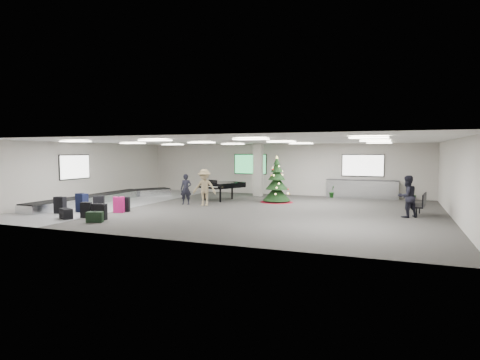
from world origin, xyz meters
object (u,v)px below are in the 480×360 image
at_px(christmas_tree, 277,186).
at_px(traveler_a, 186,189).
at_px(potted_plant_left, 332,192).
at_px(bench, 421,203).
at_px(baggage_carousel, 104,198).
at_px(traveler_bench, 407,196).
at_px(pink_suitcase, 119,205).
at_px(grand_piano, 222,185).
at_px(potted_plant_right, 412,194).
at_px(traveler_b, 204,188).
at_px(service_counter, 362,189).

relative_size(christmas_tree, traveler_a, 1.60).
bearing_deg(potted_plant_left, bench, -50.44).
bearing_deg(baggage_carousel, bench, 3.83).
bearing_deg(potted_plant_left, traveler_bench, -57.53).
bearing_deg(potted_plant_left, christmas_tree, -126.80).
bearing_deg(christmas_tree, bench, -17.27).
height_order(pink_suitcase, grand_piano, grand_piano).
bearing_deg(potted_plant_right, potted_plant_left, -178.77).
bearing_deg(traveler_a, traveler_b, -20.45).
relative_size(pink_suitcase, grand_piano, 0.29).
distance_m(baggage_carousel, pink_suitcase, 4.37).
height_order(baggage_carousel, traveler_bench, traveler_bench).
xyz_separation_m(baggage_carousel, traveler_b, (5.76, 0.53, 0.70)).
bearing_deg(pink_suitcase, potted_plant_right, 18.03).
relative_size(grand_piano, traveler_b, 1.37).
bearing_deg(pink_suitcase, service_counter, 25.48).
distance_m(traveler_b, potted_plant_left, 8.08).
bearing_deg(traveler_bench, grand_piano, -54.07).
relative_size(grand_piano, potted_plant_right, 3.45).
xyz_separation_m(pink_suitcase, potted_plant_left, (7.94, 9.40, 0.01)).
xyz_separation_m(christmas_tree, traveler_a, (-4.07, -2.58, -0.08)).
xyz_separation_m(pink_suitcase, potted_plant_right, (12.28, 9.50, 0.01)).
relative_size(service_counter, potted_plant_right, 5.56).
distance_m(traveler_bench, potted_plant_right, 6.31).
height_order(grand_piano, bench, grand_piano).
xyz_separation_m(baggage_carousel, bench, (15.68, 1.05, 0.32)).
bearing_deg(traveler_bench, bench, -165.93).
xyz_separation_m(bench, traveler_bench, (-0.56, -0.74, 0.33)).
height_order(service_counter, traveler_b, traveler_b).
bearing_deg(grand_piano, pink_suitcase, -88.07).
height_order(christmas_tree, potted_plant_left, christmas_tree).
bearing_deg(baggage_carousel, traveler_a, 7.63).
xyz_separation_m(traveler_bench, potted_plant_left, (-3.93, 6.18, -0.51)).
distance_m(christmas_tree, traveler_a, 4.82).
bearing_deg(christmas_tree, service_counter, 40.64).
xyz_separation_m(traveler_b, potted_plant_right, (9.77, 6.05, -0.55)).
relative_size(bench, potted_plant_right, 2.13).
distance_m(traveler_bench, potted_plant_left, 7.34).
relative_size(baggage_carousel, bench, 6.27).
height_order(traveler_a, potted_plant_right, traveler_a).
height_order(potted_plant_left, potted_plant_right, potted_plant_right).
xyz_separation_m(christmas_tree, potted_plant_left, (2.45, 3.28, -0.50)).
distance_m(grand_piano, traveler_a, 2.51).
bearing_deg(service_counter, potted_plant_left, -171.61).
distance_m(christmas_tree, potted_plant_right, 7.60).
height_order(christmas_tree, bench, christmas_tree).
height_order(pink_suitcase, christmas_tree, christmas_tree).
relative_size(grand_piano, traveler_a, 1.60).
distance_m(service_counter, traveler_bench, 6.82).
height_order(grand_piano, traveler_a, traveler_a).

